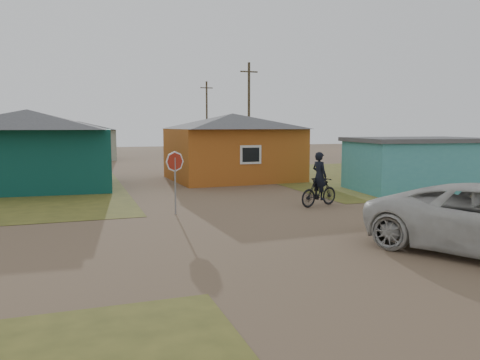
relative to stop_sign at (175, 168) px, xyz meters
name	(u,v)px	position (x,y,z in m)	size (l,w,h in m)	color
ground	(302,233)	(2.95, -4.17, -1.69)	(120.00, 120.00, 0.00)	brown
grass_ne	(403,174)	(16.95, 8.83, -1.69)	(20.00, 18.00, 0.00)	olive
house_teal	(29,148)	(-5.55, 9.33, 0.36)	(8.93, 7.08, 4.00)	#0A3932
house_yellow	(233,146)	(5.45, 9.83, 0.31)	(7.72, 6.76, 3.90)	#AC561A
shed_turquoise	(416,164)	(12.45, 2.33, -0.38)	(6.71, 4.93, 2.60)	teal
house_pale_west	(79,140)	(-3.05, 29.83, 0.16)	(7.04, 6.15, 3.60)	#979D87
house_beige_east	(223,137)	(12.95, 35.83, 0.16)	(6.95, 6.05, 3.60)	gray
house_pale_north	(2,139)	(-11.05, 41.83, 0.06)	(6.28, 5.81, 3.40)	#979D87
utility_pole_near	(249,113)	(9.45, 17.83, 2.44)	(1.40, 0.20, 8.00)	#473C2A
utility_pole_far	(207,117)	(10.45, 33.83, 2.44)	(1.40, 0.20, 8.00)	#473C2A
stop_sign	(175,168)	(0.00, 0.00, 0.00)	(0.75, 0.06, 2.29)	gray
cyclist	(319,187)	(5.73, -0.18, -0.91)	(1.99, 1.09, 2.16)	black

